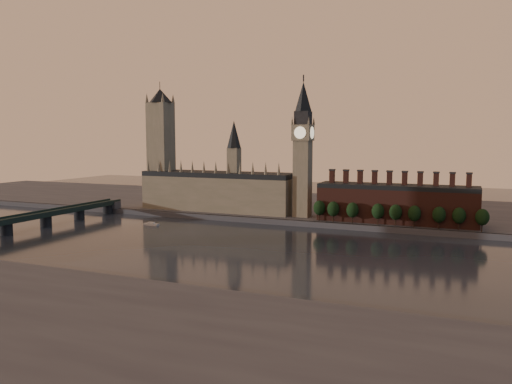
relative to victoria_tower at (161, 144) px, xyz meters
The scene contains 17 objects.
ground 176.40m from the victoria_tower, 43.78° to the right, with size 900.00×900.00×0.00m, color black.
north_bank 147.08m from the victoria_tower, 27.72° to the left, with size 900.00×182.00×4.00m.
palace_of_westminster 67.03m from the victoria_tower, ahead, with size 130.00×30.30×74.00m.
victoria_tower is the anchor object (origin of this frame).
big_ben 130.12m from the victoria_tower, ahead, with size 15.00×15.00×107.00m.
chimney_block 204.27m from the victoria_tower, ahead, with size 110.00×25.00×37.00m.
embankment_tree_0 155.72m from the victoria_tower, ahead, with size 8.60×8.60×14.88m.
embankment_tree_1 166.02m from the victoria_tower, ahead, with size 8.60×8.60×14.88m.
embankment_tree_2 179.35m from the victoria_tower, ahead, with size 8.60×8.60×14.88m.
embankment_tree_3 196.05m from the victoria_tower, ahead, with size 8.60×8.60×14.88m.
embankment_tree_4 207.70m from the victoria_tower, ahead, with size 8.60×8.60×14.88m.
embankment_tree_5 219.74m from the victoria_tower, ahead, with size 8.60×8.60×14.88m.
embankment_tree_6 234.94m from the victoria_tower, ahead, with size 8.60×8.60×14.88m.
embankment_tree_7 246.88m from the victoria_tower, ahead, with size 8.60×8.60×14.88m.
embankment_tree_8 260.59m from the victoria_tower, ahead, with size 8.60×8.60×14.88m.
westminster_bridge 133.21m from the victoria_tower, 106.56° to the right, with size 14.00×200.00×11.55m.
river_boat 92.50m from the victoria_tower, 63.06° to the right, with size 12.15×4.10×2.39m.
Camera 1 is at (123.64, -253.54, 63.94)m, focal length 35.00 mm.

